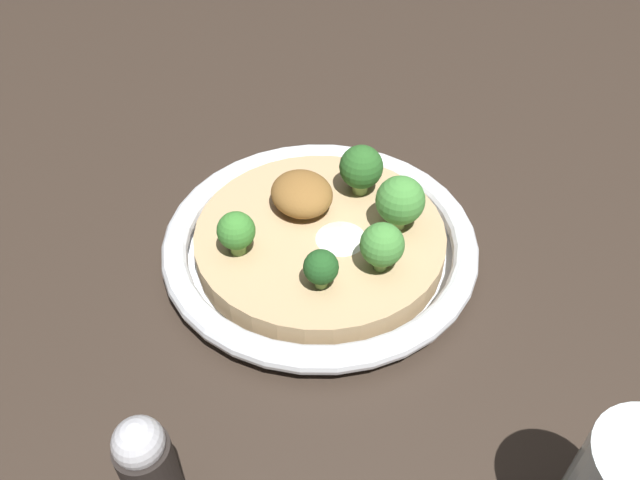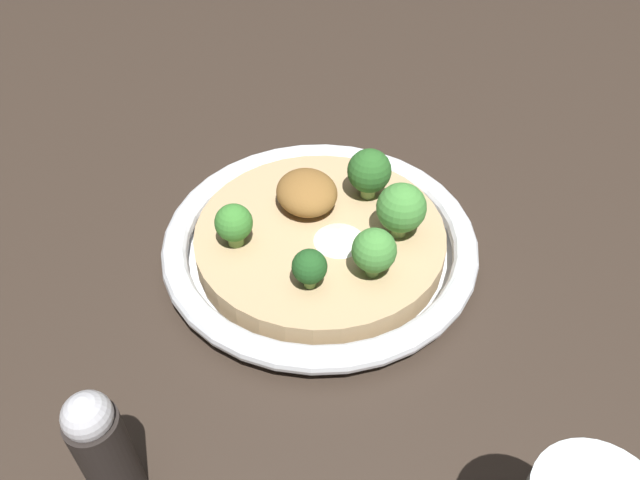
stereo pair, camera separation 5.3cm
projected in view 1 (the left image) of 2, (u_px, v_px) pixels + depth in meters
The scene contains 10 objects.
ground_plane at pixel (320, 255), 0.54m from camera, with size 6.00×6.00×0.00m, color #2D231C.
risotto_bowl at pixel (320, 242), 0.53m from camera, with size 0.27×0.27×0.03m.
cheese_sprinkle at pixel (341, 233), 0.51m from camera, with size 0.04×0.04×0.01m.
crispy_onion_garnish at pixel (304, 193), 0.53m from camera, with size 0.06×0.05×0.03m.
broccoli_front_right at pixel (321, 268), 0.46m from camera, with size 0.03×0.03×0.03m.
broccoli_right at pixel (382, 245), 0.47m from camera, with size 0.03×0.03×0.04m.
broccoli_back_right at pixel (400, 201), 0.51m from camera, with size 0.04×0.04×0.05m.
broccoli_front_left at pixel (236, 232), 0.49m from camera, with size 0.03×0.03×0.04m.
broccoli_back_left at pixel (361, 168), 0.54m from camera, with size 0.04×0.04×0.05m.
pepper_shaker at pixel (152, 476), 0.34m from camera, with size 0.03×0.03×0.10m.
Camera 1 is at (0.34, -0.18, 0.38)m, focal length 35.00 mm.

